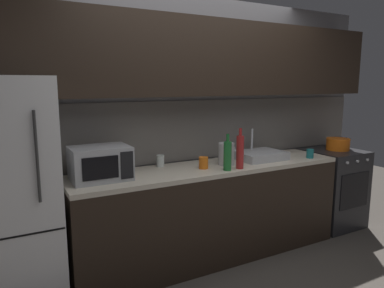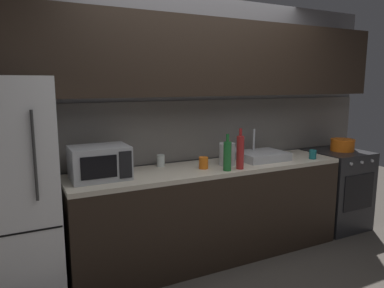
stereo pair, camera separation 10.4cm
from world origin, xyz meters
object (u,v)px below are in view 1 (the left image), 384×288
refrigerator (7,198)px  wine_bottle_green (228,155)px  oven_range (332,188)px  cooking_pot (338,144)px  kettle (226,154)px  mug_teal (310,154)px  mug_clear (160,161)px  wine_bottle_red (240,152)px  mug_orange (204,163)px  microwave (100,163)px

refrigerator → wine_bottle_green: bearing=-6.9°
oven_range → cooking_pot: 0.52m
kettle → cooking_pot: kettle is taller
refrigerator → mug_teal: 2.81m
mug_clear → mug_teal: bearing=-14.2°
wine_bottle_red → mug_orange: size_ratio=3.48×
refrigerator → wine_bottle_red: size_ratio=4.63×
refrigerator → oven_range: bearing=-0.0°
mug_orange → cooking_pot: (1.85, 0.05, 0.02)m
mug_clear → cooking_pot: bearing=-5.4°
wine_bottle_green → mug_orange: (-0.15, 0.16, -0.08)m
oven_range → wine_bottle_red: 1.63m
cooking_pot → wine_bottle_green: bearing=-172.9°
wine_bottle_green → cooking_pot: bearing=7.1°
microwave → mug_clear: bearing=17.3°
refrigerator → microwave: size_ratio=3.73×
kettle → wine_bottle_red: bearing=-83.6°
mug_clear → cooking_pot: (2.16, -0.21, 0.01)m
mug_orange → oven_range: bearing=1.6°
wine_bottle_red → mug_orange: 0.35m
mug_teal → cooking_pot: (0.64, 0.18, 0.02)m
wine_bottle_green → mug_teal: 1.06m
microwave → refrigerator: bearing=-178.4°
mug_orange → cooking_pot: 1.85m
oven_range → cooking_pot: (0.05, 0.00, 0.52)m
kettle → mug_orange: 0.28m
refrigerator → kettle: size_ratio=7.30×
oven_range → mug_teal: mug_teal is taller
kettle → mug_clear: (-0.58, 0.23, -0.05)m
oven_range → kettle: kettle is taller
mug_clear → oven_range: bearing=-5.6°
microwave → wine_bottle_red: (1.21, -0.23, 0.02)m
microwave → wine_bottle_green: bearing=-12.1°
kettle → refrigerator: bearing=179.4°
microwave → mug_clear: microwave is taller
oven_range → mug_orange: mug_orange is taller
refrigerator → kettle: (1.87, -0.02, 0.15)m
microwave → wine_bottle_green: 1.10m
mug_orange → cooking_pot: bearing=1.6°
cooking_pot → mug_teal: bearing=-164.4°
cooking_pot → microwave: bearing=179.6°
wine_bottle_green → wine_bottle_red: bearing=1.7°
refrigerator → mug_orange: bearing=-1.8°
mug_teal → cooking_pot: cooking_pot is taller
refrigerator → mug_teal: refrigerator is taller
microwave → mug_clear: size_ratio=4.19×
refrigerator → mug_clear: size_ratio=15.61×
mug_teal → wine_bottle_red: bearing=-178.2°
oven_range → microwave: 2.78m
kettle → wine_bottle_green: wine_bottle_green is taller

